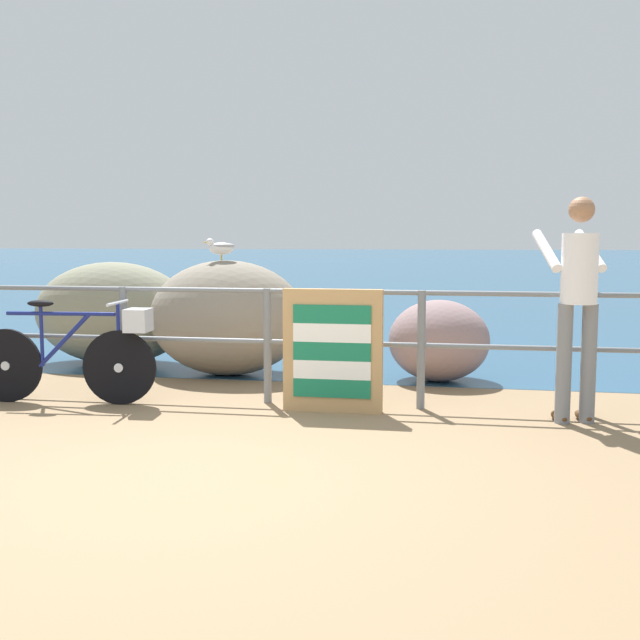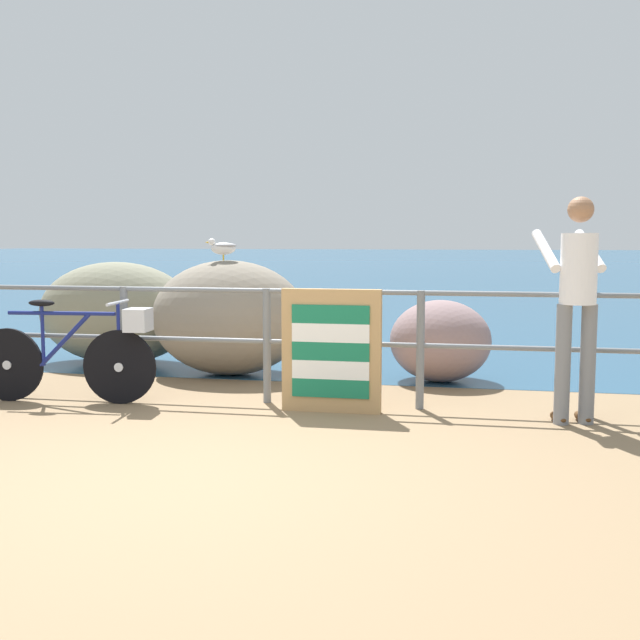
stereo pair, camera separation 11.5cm
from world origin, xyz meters
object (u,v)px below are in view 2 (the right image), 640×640
Objects in this scene: folded_deckchair_stack at (331,351)px; breakwater_boulder_main at (229,318)px; breakwater_boulder_left at (117,313)px; person_at_railing at (577,298)px; bicycle at (79,351)px; seagull at (223,247)px; breakwater_boulder_right at (440,341)px.

breakwater_boulder_main is (-1.40, 1.55, 0.09)m from folded_deckchair_stack.
breakwater_boulder_main reaches higher than folded_deckchair_stack.
person_at_railing is at bearing -22.66° from breakwater_boulder_left.
seagull is at bearing 58.07° from bicycle.
breakwater_boulder_main is at bearing 57.64° from bicycle.
breakwater_boulder_right is (-1.11, 1.61, -0.57)m from person_at_railing.
person_at_railing is 5.28m from breakwater_boulder_left.
bicycle is 4.24m from person_at_railing.
person_at_railing is 1.73× the size of breakwater_boulder_right.
breakwater_boulder_main is 4.92× the size of seagull.
seagull is at bearing -18.93° from breakwater_boulder_left.
person_at_railing reaches higher than breakwater_boulder_right.
breakwater_boulder_left is 1.84× the size of breakwater_boulder_right.
seagull is (-2.28, -0.08, 0.95)m from breakwater_boulder_right.
bicycle is 0.90× the size of breakwater_boulder_left.
breakwater_boulder_right is at bearing 23.74° from bicycle.
breakwater_boulder_left is at bearing 53.03° from person_at_railing.
person_at_railing is 1.71× the size of folded_deckchair_stack.
breakwater_boulder_right is at bearing 0.87° from breakwater_boulder_main.
person_at_railing is 2.04m from breakwater_boulder_right.
person_at_railing is at bearing -25.19° from breakwater_boulder_main.
breakwater_boulder_main is 0.89× the size of breakwater_boulder_left.
person_at_railing is 5.20× the size of seagull.
bicycle is 1.01× the size of breakwater_boulder_main.
breakwater_boulder_left is (-4.86, 2.03, -0.40)m from person_at_railing.
person_at_railing is 2.01m from folded_deckchair_stack.
person_at_railing is 1.06× the size of breakwater_boulder_main.
seagull is (0.82, 1.58, 0.90)m from bicycle.
breakwater_boulder_right is (3.10, 1.67, -0.05)m from bicycle.
folded_deckchair_stack is 3.54m from breakwater_boulder_left.
person_at_railing reaches higher than breakwater_boulder_main.
breakwater_boulder_main reaches higher than breakwater_boulder_left.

